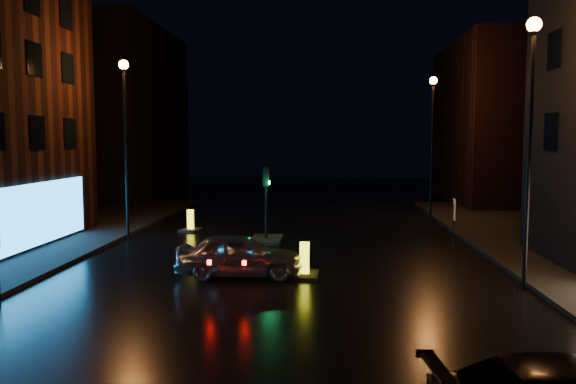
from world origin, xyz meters
name	(u,v)px	position (x,y,z in m)	size (l,w,h in m)	color
ground	(253,356)	(0.00, 0.00, 0.00)	(120.00, 120.00, 0.00)	black
building_far_left	(118,113)	(-16.00, 35.00, 7.00)	(8.00, 16.00, 14.00)	black
building_far_right	(504,123)	(15.00, 32.00, 6.00)	(8.00, 14.00, 12.00)	black
street_lamp_lfar	(125,121)	(-7.80, 14.00, 5.56)	(0.44, 0.44, 8.37)	black
street_lamp_rnear	(531,111)	(7.80, 6.00, 5.56)	(0.44, 0.44, 8.37)	black
street_lamp_rfar	(432,125)	(7.80, 22.00, 5.56)	(0.44, 0.44, 8.37)	black
traffic_signal	(266,230)	(-1.20, 14.00, 0.50)	(1.40, 2.40, 3.45)	black
silver_hatchback	(240,255)	(-1.37, 7.09, 0.74)	(1.74, 4.33, 1.48)	#AEB2B7
bollard_near	(305,269)	(0.85, 7.20, 0.26)	(0.97, 1.40, 1.19)	black
bollard_far	(191,226)	(-5.41, 16.53, 0.24)	(1.08, 1.41, 1.11)	black
road_sign_right	(454,215)	(6.50, 10.05, 1.82)	(0.15, 0.59, 2.43)	black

